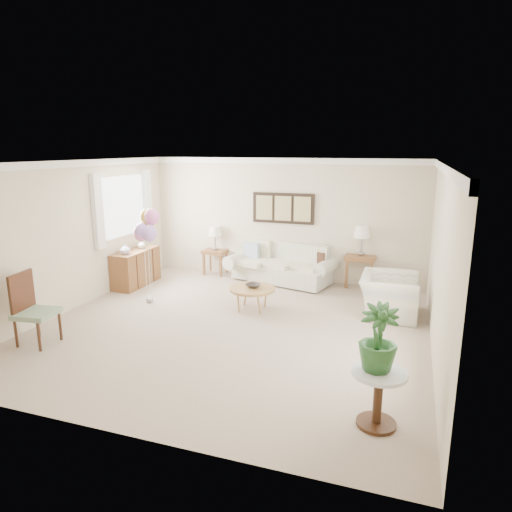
# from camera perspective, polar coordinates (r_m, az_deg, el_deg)

# --- Properties ---
(ground_plane) EXTENTS (6.00, 6.00, 0.00)m
(ground_plane) POSITION_cam_1_polar(r_m,az_deg,el_deg) (7.43, -2.95, -8.81)
(ground_plane) COLOR tan
(room_shell) EXTENTS (6.04, 6.04, 2.60)m
(room_shell) POSITION_cam_1_polar(r_m,az_deg,el_deg) (7.11, -3.65, 3.81)
(room_shell) COLOR beige
(room_shell) RESTS_ON ground
(wall_art_triptych) EXTENTS (1.35, 0.06, 0.65)m
(wall_art_triptych) POSITION_cam_1_polar(r_m,az_deg,el_deg) (9.78, 3.42, 5.98)
(wall_art_triptych) COLOR black
(wall_art_triptych) RESTS_ON ground
(sofa) EXTENTS (2.44, 1.30, 0.83)m
(sofa) POSITION_cam_1_polar(r_m,az_deg,el_deg) (9.77, 3.33, -1.33)
(sofa) COLOR beige
(sofa) RESTS_ON ground
(end_table_left) EXTENTS (0.52, 0.47, 0.56)m
(end_table_left) POSITION_cam_1_polar(r_m,az_deg,el_deg) (10.36, -5.09, 0.30)
(end_table_left) COLOR brown
(end_table_left) RESTS_ON ground
(end_table_right) EXTENTS (0.61, 0.55, 0.67)m
(end_table_right) POSITION_cam_1_polar(r_m,az_deg,el_deg) (9.61, 12.94, -0.49)
(end_table_right) COLOR brown
(end_table_right) RESTS_ON ground
(lamp_left) EXTENTS (0.31, 0.31, 0.54)m
(lamp_left) POSITION_cam_1_polar(r_m,az_deg,el_deg) (10.26, -5.15, 3.04)
(lamp_left) COLOR gray
(lamp_left) RESTS_ON end_table_left
(lamp_right) EXTENTS (0.34, 0.34, 0.61)m
(lamp_right) POSITION_cam_1_polar(r_m,az_deg,el_deg) (9.49, 13.12, 2.85)
(lamp_right) COLOR gray
(lamp_right) RESTS_ON end_table_right
(coffee_table) EXTENTS (0.81, 0.81, 0.41)m
(coffee_table) POSITION_cam_1_polar(r_m,az_deg,el_deg) (8.05, -0.49, -4.19)
(coffee_table) COLOR olive
(coffee_table) RESTS_ON ground
(decor_bowl) EXTENTS (0.32, 0.32, 0.06)m
(decor_bowl) POSITION_cam_1_polar(r_m,az_deg,el_deg) (8.05, -0.35, -3.71)
(decor_bowl) COLOR #2B2422
(decor_bowl) RESTS_ON coffee_table
(armchair) EXTENTS (0.95, 1.08, 0.70)m
(armchair) POSITION_cam_1_polar(r_m,az_deg,el_deg) (8.14, 16.29, -4.74)
(armchair) COLOR beige
(armchair) RESTS_ON ground
(side_table) EXTENTS (0.56, 0.56, 0.61)m
(side_table) POSITION_cam_1_polar(r_m,az_deg,el_deg) (4.97, 15.09, -15.27)
(side_table) COLOR silver
(side_table) RESTS_ON ground
(potted_plant) EXTENTS (0.43, 0.43, 0.69)m
(potted_plant) POSITION_cam_1_polar(r_m,az_deg,el_deg) (4.78, 15.02, -9.86)
(potted_plant) COLOR #214F1E
(potted_plant) RESTS_ON side_table
(accent_chair) EXTENTS (0.59, 0.59, 1.06)m
(accent_chair) POSITION_cam_1_polar(r_m,az_deg,el_deg) (7.40, -26.25, -5.78)
(accent_chair) COLOR gray
(accent_chair) RESTS_ON ground
(credenza) EXTENTS (0.46, 1.20, 0.74)m
(credenza) POSITION_cam_1_polar(r_m,az_deg,el_deg) (9.83, -14.77, -1.42)
(credenza) COLOR brown
(credenza) RESTS_ON ground
(vase_white) EXTENTS (0.24, 0.24, 0.21)m
(vase_white) POSITION_cam_1_polar(r_m,az_deg,el_deg) (9.42, -16.06, 0.83)
(vase_white) COLOR #ADABC6
(vase_white) RESTS_ON credenza
(vase_sage) EXTENTS (0.18, 0.18, 0.17)m
(vase_sage) POSITION_cam_1_polar(r_m,az_deg,el_deg) (9.90, -14.11, 1.43)
(vase_sage) COLOR silver
(vase_sage) RESTS_ON credenza
(balloon_cluster) EXTENTS (0.45, 0.46, 1.76)m
(balloon_cluster) POSITION_cam_1_polar(r_m,az_deg,el_deg) (8.39, -13.56, 3.57)
(balloon_cluster) COLOR gray
(balloon_cluster) RESTS_ON ground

